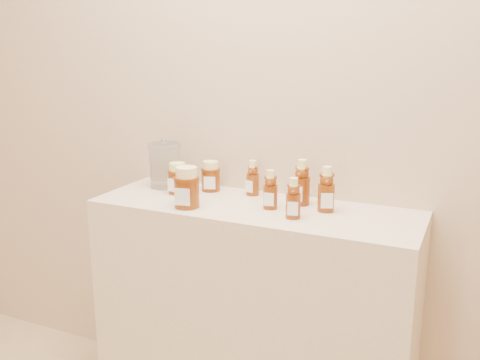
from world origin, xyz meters
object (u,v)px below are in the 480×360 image
at_px(display_table, 253,318).
at_px(bear_bottle_back_left, 253,176).
at_px(bear_bottle_front_left, 270,187).
at_px(glass_canister, 165,163).
at_px(honey_jar_left, 178,178).

height_order(display_table, bear_bottle_back_left, bear_bottle_back_left).
distance_m(bear_bottle_front_left, glass_canister, 0.51).
distance_m(display_table, honey_jar_left, 0.61).
relative_size(bear_bottle_front_left, honey_jar_left, 1.30).
bearing_deg(honey_jar_left, display_table, -6.05).
height_order(bear_bottle_front_left, glass_canister, glass_canister).
bearing_deg(bear_bottle_back_left, honey_jar_left, -148.22).
relative_size(honey_jar_left, glass_canister, 0.62).
height_order(bear_bottle_back_left, bear_bottle_front_left, bear_bottle_front_left).
distance_m(display_table, bear_bottle_front_left, 0.53).
bearing_deg(display_table, honey_jar_left, 174.47).
bearing_deg(bear_bottle_front_left, honey_jar_left, 165.50).
bearing_deg(bear_bottle_front_left, display_table, 168.12).
bearing_deg(bear_bottle_front_left, bear_bottle_back_left, 123.60).
distance_m(bear_bottle_back_left, bear_bottle_front_left, 0.19).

